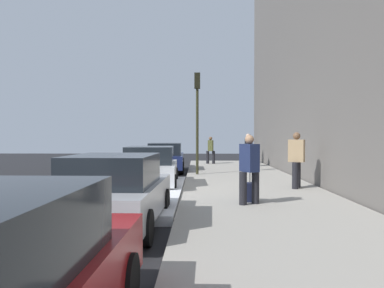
# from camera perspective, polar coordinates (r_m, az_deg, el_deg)

# --- Properties ---
(ground_plane) EXTENTS (56.00, 56.00, 0.00)m
(ground_plane) POSITION_cam_1_polar(r_m,az_deg,el_deg) (13.89, -5.36, -6.63)
(ground_plane) COLOR black
(sidewalk) EXTENTS (28.00, 4.60, 0.15)m
(sidewalk) POSITION_cam_1_polar(r_m,az_deg,el_deg) (13.92, 8.35, -6.32)
(sidewalk) COLOR #A39E93
(sidewalk) RESTS_ON ground
(lane_stripe_centre) EXTENTS (28.00, 0.14, 0.01)m
(lane_stripe_centre) POSITION_cam_1_polar(r_m,az_deg,el_deg) (14.59, -18.03, -6.30)
(lane_stripe_centre) COLOR gold
(lane_stripe_centre) RESTS_ON ground
(snow_bank_curb) EXTENTS (7.89, 0.56, 0.22)m
(snow_bank_curb) POSITION_cam_1_polar(r_m,az_deg,el_deg) (12.33, -2.88, -7.12)
(snow_bank_curb) COLOR white
(snow_bank_curb) RESTS_ON ground
(parked_car_silver) EXTENTS (4.29, 2.01, 1.51)m
(parked_car_silver) POSITION_cam_1_polar(r_m,az_deg,el_deg) (8.30, -11.00, -6.70)
(parked_car_silver) COLOR black
(parked_car_silver) RESTS_ON ground
(parked_car_white) EXTENTS (4.21, 2.01, 1.51)m
(parked_car_white) POSITION_cam_1_polar(r_m,az_deg,el_deg) (14.30, -5.95, -3.36)
(parked_car_white) COLOR black
(parked_car_white) RESTS_ON ground
(parked_car_navy) EXTENTS (4.79, 2.01, 1.51)m
(parked_car_navy) POSITION_cam_1_polar(r_m,az_deg,el_deg) (20.74, -3.79, -1.93)
(parked_car_navy) COLOR black
(parked_car_navy) RESTS_ON ground
(pedestrian_navy_coat) EXTENTS (0.56, 0.53, 1.76)m
(pedestrian_navy_coat) POSITION_cam_1_polar(r_m,az_deg,el_deg) (10.23, 8.20, -3.32)
(pedestrian_navy_coat) COLOR black
(pedestrian_navy_coat) RESTS_ON sidewalk
(pedestrian_tan_coat) EXTENTS (0.57, 0.59, 1.86)m
(pedestrian_tan_coat) POSITION_cam_1_polar(r_m,az_deg,el_deg) (13.67, 14.71, -2.00)
(pedestrian_tan_coat) COLOR black
(pedestrian_tan_coat) RESTS_ON sidewalk
(pedestrian_black_coat) EXTENTS (0.50, 0.61, 1.85)m
(pedestrian_black_coat) POSITION_cam_1_polar(r_m,az_deg,el_deg) (22.79, 8.01, -0.70)
(pedestrian_black_coat) COLOR black
(pedestrian_black_coat) RESTS_ON sidewalk
(pedestrian_blue_coat) EXTENTS (0.56, 0.58, 1.81)m
(pedestrian_blue_coat) POSITION_cam_1_polar(r_m,az_deg,el_deg) (25.20, 8.21, -0.57)
(pedestrian_blue_coat) COLOR black
(pedestrian_blue_coat) RESTS_ON sidewalk
(pedestrian_olive_coat) EXTENTS (0.50, 0.55, 1.67)m
(pedestrian_olive_coat) POSITION_cam_1_polar(r_m,az_deg,el_deg) (24.74, 2.68, -0.76)
(pedestrian_olive_coat) COLOR black
(pedestrian_olive_coat) RESTS_ON sidewalk
(traffic_light_pole) EXTENTS (0.35, 0.26, 4.56)m
(traffic_light_pole) POSITION_cam_1_polar(r_m,az_deg,el_deg) (18.02, 0.76, 5.43)
(traffic_light_pole) COLOR #2D2D19
(traffic_light_pole) RESTS_ON sidewalk
(rolling_suitcase) EXTENTS (0.34, 0.22, 0.86)m
(rolling_suitcase) POSITION_cam_1_polar(r_m,az_deg,el_deg) (10.72, 8.26, -6.80)
(rolling_suitcase) COLOR #191E38
(rolling_suitcase) RESTS_ON sidewalk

